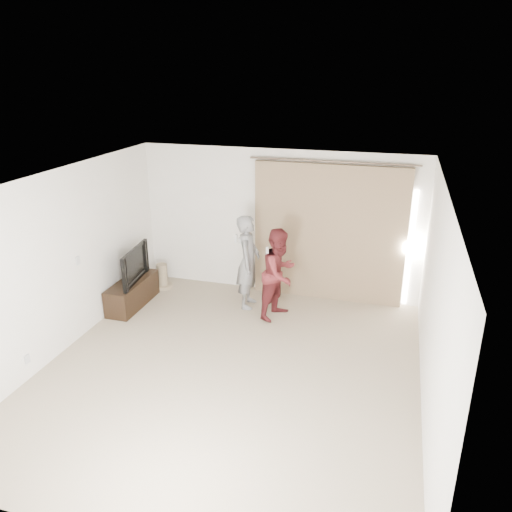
# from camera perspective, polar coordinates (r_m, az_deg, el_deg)

# --- Properties ---
(floor) EXTENTS (5.50, 5.50, 0.00)m
(floor) POSITION_cam_1_polar(r_m,az_deg,el_deg) (6.99, -3.05, -12.98)
(floor) COLOR tan
(floor) RESTS_ON ground
(wall_back) EXTENTS (5.00, 0.04, 2.60)m
(wall_back) POSITION_cam_1_polar(r_m,az_deg,el_deg) (8.84, 2.60, 3.79)
(wall_back) COLOR white
(wall_back) RESTS_ON ground
(wall_left) EXTENTS (0.04, 5.50, 2.60)m
(wall_left) POSITION_cam_1_polar(r_m,az_deg,el_deg) (7.51, -21.59, -0.83)
(wall_left) COLOR white
(wall_left) RESTS_ON ground
(ceiling) EXTENTS (5.00, 5.50, 0.01)m
(ceiling) POSITION_cam_1_polar(r_m,az_deg,el_deg) (5.95, -3.53, 8.32)
(ceiling) COLOR silver
(ceiling) RESTS_ON wall_back
(curtain) EXTENTS (2.80, 0.11, 2.46)m
(curtain) POSITION_cam_1_polar(r_m,az_deg,el_deg) (8.64, 8.38, 2.52)
(curtain) COLOR #987F5D
(curtain) RESTS_ON ground
(tv_console) EXTENTS (0.41, 1.19, 0.46)m
(tv_console) POSITION_cam_1_polar(r_m,az_deg,el_deg) (8.89, -13.94, -4.11)
(tv_console) COLOR black
(tv_console) RESTS_ON ground
(tv) EXTENTS (0.26, 1.04, 0.59)m
(tv) POSITION_cam_1_polar(r_m,az_deg,el_deg) (8.69, -14.24, -0.96)
(tv) COLOR black
(tv) RESTS_ON tv_console
(scratching_post) EXTENTS (0.35, 0.35, 0.46)m
(scratching_post) POSITION_cam_1_polar(r_m,az_deg,el_deg) (9.49, -10.64, -2.49)
(scratching_post) COLOR tan
(scratching_post) RESTS_ON ground
(person_man) EXTENTS (0.44, 0.62, 1.62)m
(person_man) POSITION_cam_1_polar(r_m,az_deg,el_deg) (8.40, -0.89, -0.66)
(person_man) COLOR slate
(person_man) RESTS_ON ground
(person_woman) EXTENTS (0.80, 0.89, 1.52)m
(person_woman) POSITION_cam_1_polar(r_m,az_deg,el_deg) (8.06, 2.71, -2.02)
(person_woman) COLOR maroon
(person_woman) RESTS_ON ground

